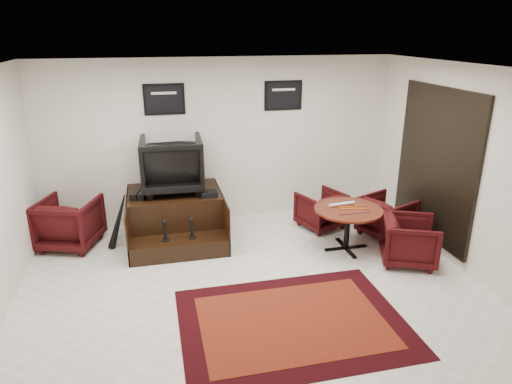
# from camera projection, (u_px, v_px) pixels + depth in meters

# --- Properties ---
(ground) EXTENTS (6.00, 6.00, 0.00)m
(ground) POSITION_uv_depth(u_px,v_px,m) (253.00, 289.00, 5.99)
(ground) COLOR silver
(ground) RESTS_ON ground
(room_shell) EXTENTS (6.02, 5.02, 2.81)m
(room_shell) POSITION_uv_depth(u_px,v_px,m) (283.00, 153.00, 5.58)
(room_shell) COLOR beige
(room_shell) RESTS_ON ground
(area_rug) EXTENTS (2.59, 1.94, 0.01)m
(area_rug) POSITION_uv_depth(u_px,v_px,m) (292.00, 322.00, 5.30)
(area_rug) COLOR black
(area_rug) RESTS_ON ground
(shine_podium) EXTENTS (1.48, 1.53, 0.76)m
(shine_podium) POSITION_uv_depth(u_px,v_px,m) (176.00, 217.00, 7.35)
(shine_podium) COLOR black
(shine_podium) RESTS_ON ground
(shine_chair) EXTENTS (0.98, 0.92, 0.97)m
(shine_chair) POSITION_uv_depth(u_px,v_px,m) (172.00, 161.00, 7.19)
(shine_chair) COLOR black
(shine_chair) RESTS_ON shine_podium
(shoes_pair) EXTENTS (0.28, 0.32, 0.10)m
(shoes_pair) POSITION_uv_depth(u_px,v_px,m) (139.00, 195.00, 6.99)
(shoes_pair) COLOR black
(shoes_pair) RESTS_ON shine_podium
(polish_kit) EXTENTS (0.25, 0.18, 0.09)m
(polish_kit) POSITION_uv_depth(u_px,v_px,m) (209.00, 194.00, 7.06)
(polish_kit) COLOR black
(polish_kit) RESTS_ON shine_podium
(umbrella_black) EXTENTS (0.33, 0.12, 0.88)m
(umbrella_black) POSITION_uv_depth(u_px,v_px,m) (118.00, 222.00, 6.97)
(umbrella_black) COLOR black
(umbrella_black) RESTS_ON ground
(umbrella_hooked) EXTENTS (0.30, 0.11, 0.80)m
(umbrella_hooked) POSITION_uv_depth(u_px,v_px,m) (119.00, 218.00, 7.22)
(umbrella_hooked) COLOR black
(umbrella_hooked) RESTS_ON ground
(armchair_side) EXTENTS (1.04, 1.01, 0.86)m
(armchair_side) POSITION_uv_depth(u_px,v_px,m) (69.00, 220.00, 7.05)
(armchair_side) COLOR black
(armchair_side) RESTS_ON ground
(meeting_table) EXTENTS (1.02, 1.02, 0.67)m
(meeting_table) POSITION_uv_depth(u_px,v_px,m) (348.00, 214.00, 6.88)
(meeting_table) COLOR #3F0D09
(meeting_table) RESTS_ON ground
(table_chair_back) EXTENTS (0.85, 0.83, 0.69)m
(table_chair_back) POSITION_uv_depth(u_px,v_px,m) (321.00, 208.00, 7.75)
(table_chair_back) COLOR black
(table_chair_back) RESTS_ON ground
(table_chair_window) EXTENTS (0.90, 0.92, 0.74)m
(table_chair_window) POSITION_uv_depth(u_px,v_px,m) (387.00, 215.00, 7.42)
(table_chair_window) COLOR black
(table_chair_window) RESTS_ON ground
(table_chair_corner) EXTENTS (0.91, 0.94, 0.75)m
(table_chair_corner) POSITION_uv_depth(u_px,v_px,m) (410.00, 239.00, 6.55)
(table_chair_corner) COLOR black
(table_chair_corner) RESTS_ON ground
(paper_roll) EXTENTS (0.42, 0.09, 0.05)m
(paper_roll) POSITION_uv_depth(u_px,v_px,m) (342.00, 204.00, 6.97)
(paper_roll) COLOR silver
(paper_roll) RESTS_ON meeting_table
(table_clutter) EXTENTS (0.57, 0.31, 0.01)m
(table_clutter) POSITION_uv_depth(u_px,v_px,m) (354.00, 209.00, 6.82)
(table_clutter) COLOR #DD5F0C
(table_clutter) RESTS_ON meeting_table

